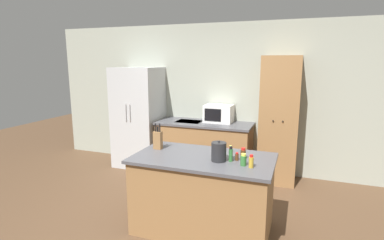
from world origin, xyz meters
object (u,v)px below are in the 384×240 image
(pantry_cabinet, at_px, (279,120))
(knife_block, at_px, (158,140))
(microwave, at_px, (219,113))
(spice_bottle_pale_salt, at_px, (243,160))
(spice_bottle_tall_dark, at_px, (230,153))
(spice_bottle_amber_oil, at_px, (251,162))
(spice_bottle_orange_cap, at_px, (237,157))
(spice_bottle_short_red, at_px, (243,154))
(spice_bottle_green_herb, at_px, (231,154))
(kettle, at_px, (219,152))
(refrigerator, at_px, (139,117))

(pantry_cabinet, xyz_separation_m, knife_block, (-1.31, -1.72, -0.01))
(microwave, height_order, spice_bottle_pale_salt, microwave)
(pantry_cabinet, xyz_separation_m, spice_bottle_tall_dark, (-0.38, -1.80, -0.06))
(spice_bottle_amber_oil, bearing_deg, pantry_cabinet, 86.38)
(knife_block, xyz_separation_m, spice_bottle_tall_dark, (0.92, -0.08, -0.04))
(pantry_cabinet, bearing_deg, spice_bottle_orange_cap, -99.59)
(spice_bottle_short_red, relative_size, spice_bottle_amber_oil, 0.92)
(spice_bottle_short_red, distance_m, spice_bottle_amber_oil, 0.28)
(pantry_cabinet, distance_m, knife_block, 2.16)
(pantry_cabinet, height_order, microwave, pantry_cabinet)
(knife_block, height_order, spice_bottle_short_red, knife_block)
(spice_bottle_short_red, height_order, spice_bottle_pale_salt, spice_bottle_pale_salt)
(spice_bottle_short_red, height_order, spice_bottle_orange_cap, spice_bottle_short_red)
(microwave, relative_size, spice_bottle_orange_cap, 5.42)
(knife_block, xyz_separation_m, spice_bottle_amber_oil, (1.18, -0.27, -0.05))
(spice_bottle_amber_oil, xyz_separation_m, spice_bottle_green_herb, (-0.24, 0.12, 0.01))
(pantry_cabinet, distance_m, spice_bottle_green_herb, 1.91)
(microwave, bearing_deg, knife_block, -98.98)
(spice_bottle_green_herb, height_order, kettle, kettle)
(pantry_cabinet, bearing_deg, spice_bottle_tall_dark, -101.98)
(refrigerator, bearing_deg, spice_bottle_green_herb, -39.70)
(spice_bottle_orange_cap, bearing_deg, kettle, -154.80)
(spice_bottle_amber_oil, bearing_deg, refrigerator, 141.40)
(spice_bottle_tall_dark, bearing_deg, spice_bottle_orange_cap, -11.23)
(kettle, bearing_deg, spice_bottle_green_herb, 13.88)
(spice_bottle_amber_oil, bearing_deg, microwave, 113.41)
(knife_block, relative_size, spice_bottle_tall_dark, 2.08)
(refrigerator, height_order, microwave, refrigerator)
(pantry_cabinet, distance_m, spice_bottle_tall_dark, 1.84)
(refrigerator, relative_size, spice_bottle_orange_cap, 20.81)
(spice_bottle_short_red, relative_size, spice_bottle_orange_cap, 1.41)
(microwave, height_order, knife_block, knife_block)
(knife_block, relative_size, spice_bottle_green_herb, 1.93)
(kettle, bearing_deg, spice_bottle_pale_salt, -11.43)
(spice_bottle_pale_salt, bearing_deg, kettle, 168.57)
(refrigerator, distance_m, spice_bottle_short_red, 2.81)
(spice_bottle_short_red, bearing_deg, refrigerator, 143.77)
(refrigerator, xyz_separation_m, spice_bottle_amber_oil, (2.40, -1.91, 0.03))
(spice_bottle_amber_oil, height_order, kettle, kettle)
(spice_bottle_tall_dark, xyz_separation_m, spice_bottle_pale_salt, (0.17, -0.16, -0.01))
(spice_bottle_green_herb, height_order, spice_bottle_pale_salt, spice_bottle_green_herb)
(spice_bottle_pale_salt, bearing_deg, spice_bottle_orange_cap, 124.37)
(microwave, relative_size, spice_bottle_short_red, 3.84)
(spice_bottle_amber_oil, xyz_separation_m, spice_bottle_pale_salt, (-0.08, 0.03, -0.00))
(refrigerator, height_order, spice_bottle_orange_cap, refrigerator)
(microwave, distance_m, spice_bottle_orange_cap, 2.03)
(spice_bottle_pale_salt, height_order, spice_bottle_orange_cap, spice_bottle_pale_salt)
(spice_bottle_tall_dark, relative_size, spice_bottle_pale_salt, 1.20)
(spice_bottle_short_red, height_order, spice_bottle_amber_oil, spice_bottle_amber_oil)
(refrigerator, distance_m, pantry_cabinet, 2.53)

